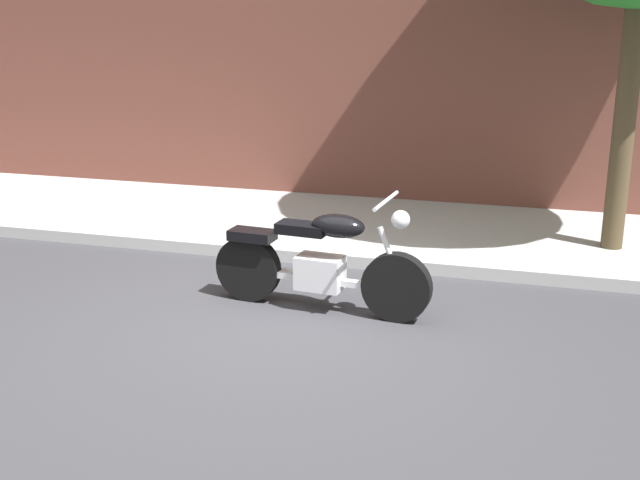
% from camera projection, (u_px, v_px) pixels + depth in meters
% --- Properties ---
extents(ground_plane, '(60.00, 60.00, 0.00)m').
position_uv_depth(ground_plane, '(277.00, 326.00, 7.43)').
color(ground_plane, '#38383D').
extents(sidewalk, '(22.71, 2.77, 0.14)m').
position_uv_depth(sidewalk, '(357.00, 228.00, 10.32)').
color(sidewalk, '#A9A9A9').
rests_on(sidewalk, ground).
extents(motorcycle, '(2.17, 0.70, 1.15)m').
position_uv_depth(motorcycle, '(320.00, 264.00, 7.68)').
color(motorcycle, black).
rests_on(motorcycle, ground).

